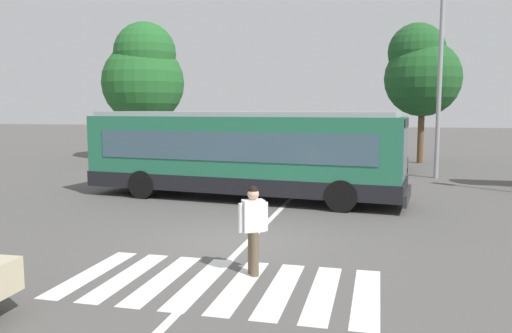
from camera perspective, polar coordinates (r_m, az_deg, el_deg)
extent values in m
plane|color=#514F4C|center=(12.25, -2.37, -8.39)|extent=(160.00, 160.00, 0.00)
cylinder|color=black|center=(17.99, 10.96, -2.08)|extent=(1.03, 0.40, 1.00)
cylinder|color=black|center=(15.70, 9.63, -3.30)|extent=(1.03, 0.40, 1.00)
cylinder|color=black|center=(20.28, -9.15, -1.08)|extent=(1.03, 0.40, 1.00)
cylinder|color=black|center=(18.29, -12.70, -1.98)|extent=(1.03, 0.40, 1.00)
cube|color=#236B4C|center=(17.70, -1.65, 1.56)|extent=(11.24, 3.70, 2.55)
cube|color=black|center=(17.81, -1.64, -1.64)|extent=(11.35, 3.74, 0.55)
cube|color=#3D5666|center=(17.68, -1.65, 2.55)|extent=(9.93, 3.61, 0.96)
cube|color=#3D5666|center=(16.49, 16.49, 1.65)|extent=(0.28, 2.24, 1.63)
cube|color=black|center=(16.44, 16.59, 4.74)|extent=(0.26, 1.93, 0.28)
cube|color=#99999E|center=(17.63, -1.66, 5.95)|extent=(10.78, 3.45, 0.16)
cube|color=#28282B|center=(16.66, 16.72, -3.17)|extent=(0.39, 2.55, 0.36)
cylinder|color=brown|center=(9.82, -0.46, -9.60)|extent=(0.16, 0.16, 0.85)
cylinder|color=brown|center=(9.66, -0.16, -9.88)|extent=(0.16, 0.16, 0.85)
cube|color=white|center=(9.56, -0.32, -5.57)|extent=(0.48, 0.43, 0.60)
cylinder|color=white|center=(9.51, -1.71, -5.83)|extent=(0.10, 0.10, 0.55)
cylinder|color=white|center=(9.64, 1.06, -5.65)|extent=(0.10, 0.10, 0.55)
sphere|color=tan|center=(9.49, -0.32, -3.14)|extent=(0.22, 0.22, 0.22)
sphere|color=black|center=(9.48, -0.32, -2.75)|extent=(0.19, 0.19, 0.19)
cylinder|color=black|center=(30.83, -8.06, 1.18)|extent=(0.23, 0.65, 0.64)
cylinder|color=black|center=(30.33, -5.07, 1.13)|extent=(0.23, 0.65, 0.64)
cylinder|color=black|center=(28.23, -9.92, 0.66)|extent=(0.23, 0.65, 0.64)
cylinder|color=black|center=(27.67, -6.68, 0.60)|extent=(0.23, 0.65, 0.64)
cube|color=white|center=(29.22, -7.42, 1.53)|extent=(2.03, 4.58, 0.52)
cube|color=#3D5666|center=(29.10, -7.49, 2.46)|extent=(1.70, 2.23, 0.44)
cube|color=white|center=(29.09, -7.49, 2.82)|extent=(1.62, 2.05, 0.09)
cylinder|color=black|center=(29.71, -3.29, 1.03)|extent=(0.20, 0.64, 0.64)
cylinder|color=black|center=(29.28, -0.15, 0.96)|extent=(0.20, 0.64, 0.64)
cylinder|color=black|center=(27.06, -4.98, 0.48)|extent=(0.20, 0.64, 0.64)
cylinder|color=black|center=(26.59, -1.55, 0.40)|extent=(0.20, 0.64, 0.64)
cube|color=#AD1E1E|center=(28.11, -2.48, 1.38)|extent=(1.85, 4.51, 0.52)
cube|color=#3D5666|center=(27.99, -2.53, 2.35)|extent=(1.62, 2.17, 0.44)
cube|color=#AD1E1E|center=(27.98, -2.53, 2.72)|extent=(1.54, 1.99, 0.09)
cylinder|color=black|center=(29.20, 1.83, 0.95)|extent=(0.23, 0.65, 0.64)
cylinder|color=black|center=(28.98, 5.10, 0.88)|extent=(0.23, 0.65, 0.64)
cylinder|color=black|center=(26.47, 0.83, 0.37)|extent=(0.23, 0.65, 0.64)
cylinder|color=black|center=(26.22, 4.43, 0.29)|extent=(0.23, 0.65, 0.64)
cube|color=#234293|center=(27.67, 3.07, 1.30)|extent=(2.01, 4.57, 0.52)
cube|color=#3D5666|center=(27.54, 3.04, 2.28)|extent=(1.69, 2.23, 0.44)
cube|color=#234293|center=(27.53, 3.05, 2.66)|extent=(1.61, 2.04, 0.09)
cylinder|color=black|center=(28.57, 6.92, 0.78)|extent=(0.23, 0.65, 0.64)
cylinder|color=black|center=(28.50, 10.28, 0.71)|extent=(0.23, 0.65, 0.64)
cylinder|color=black|center=(25.80, 6.47, 0.17)|extent=(0.23, 0.65, 0.64)
cylinder|color=black|center=(25.72, 10.19, 0.09)|extent=(0.23, 0.65, 0.64)
cube|color=#196B70|center=(27.10, 8.48, 1.13)|extent=(2.03, 4.58, 0.52)
cube|color=#3D5666|center=(26.97, 8.49, 2.12)|extent=(1.70, 2.23, 0.44)
cube|color=#196B70|center=(26.96, 8.49, 2.51)|extent=(1.62, 2.05, 0.09)
cylinder|color=black|center=(28.50, 12.88, 0.65)|extent=(0.20, 0.64, 0.64)
cylinder|color=black|center=(28.54, 16.24, 0.56)|extent=(0.20, 0.64, 0.64)
cylinder|color=black|center=(25.73, 12.80, 0.03)|extent=(0.20, 0.64, 0.64)
cylinder|color=black|center=(25.76, 16.53, -0.07)|extent=(0.20, 0.64, 0.64)
cube|color=#38383D|center=(27.09, 14.63, 0.98)|extent=(1.84, 4.51, 0.52)
cube|color=#3D5666|center=(26.96, 14.66, 1.98)|extent=(1.61, 2.17, 0.44)
cube|color=#38383D|center=(26.94, 14.67, 2.37)|extent=(1.54, 1.99, 0.09)
cylinder|color=#939399|center=(24.44, 20.03, 8.86)|extent=(0.20, 0.20, 8.64)
cylinder|color=brown|center=(32.45, -12.46, 3.43)|extent=(0.36, 0.36, 2.99)
sphere|color=#236028|center=(32.45, -12.61, 9.20)|extent=(5.06, 5.06, 5.06)
sphere|color=#236028|center=(32.30, -12.43, 12.37)|extent=(3.79, 3.79, 3.79)
cylinder|color=brown|center=(31.07, 18.12, 3.49)|extent=(0.36, 0.36, 3.38)
sphere|color=#1E5123|center=(31.08, 18.33, 9.42)|extent=(4.37, 4.37, 4.37)
sphere|color=#1E5123|center=(31.22, 17.72, 12.25)|extent=(3.28, 3.28, 3.28)
cube|color=silver|center=(10.43, -18.01, -11.37)|extent=(0.45, 2.83, 0.01)
cube|color=silver|center=(10.08, -14.35, -11.89)|extent=(0.45, 2.83, 0.01)
cube|color=silver|center=(9.76, -10.43, -12.40)|extent=(0.45, 2.83, 0.01)
cube|color=silver|center=(9.50, -6.24, -12.88)|extent=(0.45, 2.83, 0.01)
cube|color=silver|center=(9.28, -1.83, -13.30)|extent=(0.45, 2.83, 0.01)
cube|color=silver|center=(9.12, 2.78, -13.67)|extent=(0.45, 2.83, 0.01)
cube|color=silver|center=(9.02, 7.54, -13.96)|extent=(0.45, 2.83, 0.01)
cube|color=silver|center=(8.98, 12.38, -14.15)|extent=(0.45, 2.83, 0.01)
cube|color=silver|center=(14.06, 1.18, -6.43)|extent=(0.16, 24.00, 0.01)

